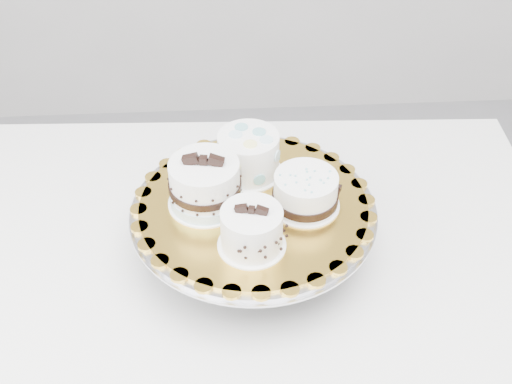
{
  "coord_description": "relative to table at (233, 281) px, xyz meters",
  "views": [
    {
      "loc": [
        -0.05,
        -0.6,
        1.55
      ],
      "look_at": [
        -0.0,
        0.18,
        0.88
      ],
      "focal_mm": 45.0,
      "sensor_mm": 36.0,
      "label": 1
    }
  ],
  "objects": [
    {
      "name": "cake_swirl",
      "position": [
        0.03,
        -0.1,
        0.23
      ],
      "size": [
        0.11,
        0.11,
        0.08
      ],
      "rotation": [
        0.0,
        0.0,
        -0.21
      ],
      "color": "white",
      "rests_on": "cake_board"
    },
    {
      "name": "cake_dots",
      "position": [
        0.03,
        0.07,
        0.23
      ],
      "size": [
        0.14,
        0.14,
        0.08
      ],
      "rotation": [
        0.0,
        0.0,
        0.41
      ],
      "color": "white",
      "rests_on": "cake_board"
    },
    {
      "name": "cake_board",
      "position": [
        0.04,
        -0.01,
        0.19
      ],
      "size": [
        0.48,
        0.48,
        0.01
      ],
      "primitive_type": "cylinder",
      "rotation": [
        0.0,
        0.0,
        -0.36
      ],
      "color": "gold",
      "rests_on": "cake_stand"
    },
    {
      "name": "table",
      "position": [
        0.0,
        0.0,
        0.0
      ],
      "size": [
        1.19,
        0.82,
        0.75
      ],
      "rotation": [
        0.0,
        0.0,
        -0.04
      ],
      "color": "white",
      "rests_on": "floor"
    },
    {
      "name": "cake_stand",
      "position": [
        0.04,
        -0.01,
        0.16
      ],
      "size": [
        0.4,
        0.4,
        0.11
      ],
      "color": "gray",
      "rests_on": "table"
    },
    {
      "name": "cake_banded",
      "position": [
        -0.04,
        -0.0,
        0.23
      ],
      "size": [
        0.13,
        0.13,
        0.1
      ],
      "rotation": [
        0.0,
        0.0,
        -0.16
      ],
      "color": "white",
      "rests_on": "cake_board"
    },
    {
      "name": "cake_ribbon",
      "position": [
        0.12,
        -0.02,
        0.22
      ],
      "size": [
        0.13,
        0.13,
        0.06
      ],
      "rotation": [
        0.0,
        0.0,
        -0.39
      ],
      "color": "white",
      "rests_on": "cake_board"
    }
  ]
}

